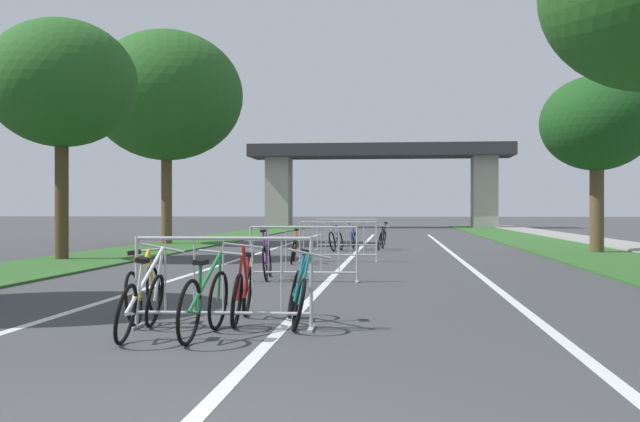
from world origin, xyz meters
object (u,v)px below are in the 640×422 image
Objects in this scene: crowd_barrier_second at (304,255)px; bicycle_purple_7 at (267,259)px; tree_left_cypress_far at (62,84)px; tree_left_oak_mid at (167,96)px; tree_right_oak_near at (597,124)px; bicycle_yellow_2 at (144,291)px; bicycle_black_4 at (382,239)px; crowd_barrier_third at (338,242)px; bicycle_blue_1 at (354,239)px; bicycle_red_3 at (243,293)px; bicycle_teal_0 at (297,295)px; crowd_barrier_fourth at (347,235)px; bicycle_green_8 at (205,303)px; bicycle_orange_9 at (294,248)px; bicycle_silver_6 at (336,240)px; bicycle_white_5 at (142,302)px; crowd_barrier_nearest at (223,284)px.

crowd_barrier_second reaches higher than bicycle_purple_7.
tree_left_oak_mid is (-0.05, 9.24, 1.09)m from tree_left_cypress_far.
tree_right_oak_near is 18.09m from bicycle_yellow_2.
bicycle_black_4 is (2.56, 16.79, -0.01)m from bicycle_yellow_2.
tree_left_oak_mid reaches higher than bicycle_purple_7.
crowd_barrier_second and crowd_barrier_third have the same top height.
crowd_barrier_third is 1.25× the size of bicycle_blue_1.
bicycle_red_3 is (-0.10, -5.05, -0.16)m from crowd_barrier_second.
tree_right_oak_near reaches higher than crowd_barrier_third.
bicycle_teal_0 is at bearing 163.73° from bicycle_red_3.
crowd_barrier_fourth is 16.33m from bicycle_teal_0.
bicycle_purple_7 is 6.72m from bicycle_green_8.
bicycle_orange_9 is at bearing -110.44° from bicycle_blue_1.
crowd_barrier_third is 1.25× the size of bicycle_teal_0.
bicycle_purple_7 reaches higher than bicycle_silver_6.
tree_right_oak_near is 7.81m from bicycle_black_4.
bicycle_blue_1 reaches higher than bicycle_yellow_2.
bicycle_purple_7 is (-8.72, -9.51, -3.63)m from tree_right_oak_near.
tree_right_oak_near is 3.36× the size of bicycle_green_8.
bicycle_white_5 is (-2.21, -17.85, 0.00)m from bicycle_black_4.
bicycle_yellow_2 is at bearing -94.91° from crowd_barrier_fourth.
bicycle_blue_1 is at bearing -99.93° from bicycle_teal_0.
crowd_barrier_third is 1.23m from bicycle_orange_9.
tree_left_oak_mid reaches higher than bicycle_white_5.
bicycle_silver_6 is at bearing 90.16° from crowd_barrier_nearest.
tree_left_oak_mid is 4.04× the size of crowd_barrier_third.
tree_left_oak_mid is at bearing -11.16° from bicycle_black_4.
crowd_barrier_nearest is 1.00× the size of crowd_barrier_fourth.
crowd_barrier_fourth is at bearing -99.18° from bicycle_teal_0.
bicycle_yellow_2 is 10.06m from bicycle_orange_9.
bicycle_yellow_2 is 0.97× the size of bicycle_green_8.
crowd_barrier_third is 1.20× the size of bicycle_white_5.
tree_left_cypress_far reaches higher than bicycle_black_4.
bicycle_black_4 is at bearing -98.83° from bicycle_red_3.
tree_right_oak_near is 2.66× the size of crowd_barrier_nearest.
bicycle_teal_0 is at bearing -53.27° from tree_left_cypress_far.
bicycle_orange_9 is at bearing 85.80° from bicycle_white_5.
tree_left_cypress_far reaches higher than bicycle_orange_9.
bicycle_red_3 is 0.93× the size of bicycle_white_5.
crowd_barrier_third is 1.26× the size of bicycle_green_8.
bicycle_silver_6 is at bearing -97.93° from bicycle_teal_0.
bicycle_white_5 is (6.26, -20.60, -5.46)m from tree_left_oak_mid.
tree_right_oak_near is 17.47m from bicycle_red_3.
tree_right_oak_near is 9.58m from crowd_barrier_third.
bicycle_purple_7 is (-1.37, 5.72, 0.04)m from bicycle_teal_0.
tree_left_cypress_far is 9.31m from tree_left_oak_mid.
tree_left_cypress_far is at bearing 44.44° from bicycle_black_4.
bicycle_silver_6 is 5.65m from bicycle_orange_9.
tree_left_oak_mid is 22.44m from bicycle_green_8.
tree_right_oak_near is 2.67× the size of crowd_barrier_third.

